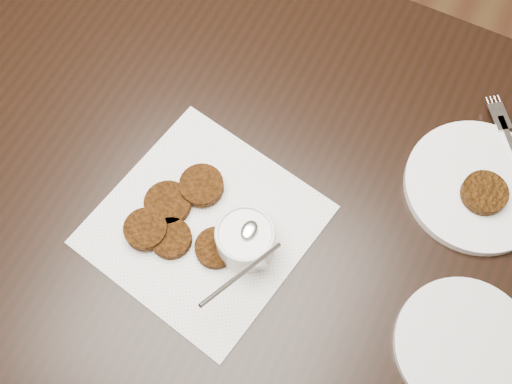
# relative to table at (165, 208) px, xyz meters

# --- Properties ---
(floor) EXTENTS (4.00, 4.00, 0.00)m
(floor) POSITION_rel_table_xyz_m (0.06, -0.04, -0.38)
(floor) COLOR brown
(floor) RESTS_ON ground
(table) EXTENTS (1.37, 0.88, 0.75)m
(table) POSITION_rel_table_xyz_m (0.00, 0.00, 0.00)
(table) COLOR black
(table) RESTS_ON floor
(napkin) EXTENTS (0.35, 0.35, 0.00)m
(napkin) POSITION_rel_table_xyz_m (0.19, -0.11, 0.38)
(napkin) COLOR white
(napkin) RESTS_ON table
(sauce_ramekin) EXTENTS (0.14, 0.14, 0.12)m
(sauce_ramekin) POSITION_rel_table_xyz_m (0.26, -0.11, 0.44)
(sauce_ramekin) COLOR silver
(sauce_ramekin) RESTS_ON napkin
(patty_cluster) EXTENTS (0.27, 0.27, 0.02)m
(patty_cluster) POSITION_rel_table_xyz_m (0.15, -0.12, 0.39)
(patty_cluster) COLOR #5E2E0C
(patty_cluster) RESTS_ON napkin
(plate_with_patty) EXTENTS (0.31, 0.31, 0.03)m
(plate_with_patty) POSITION_rel_table_xyz_m (0.54, 0.14, 0.39)
(plate_with_patty) COLOR white
(plate_with_patty) RESTS_ON table
(plate_empty) EXTENTS (0.25, 0.25, 0.01)m
(plate_empty) POSITION_rel_table_xyz_m (0.60, -0.11, 0.38)
(plate_empty) COLOR silver
(plate_empty) RESTS_ON table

